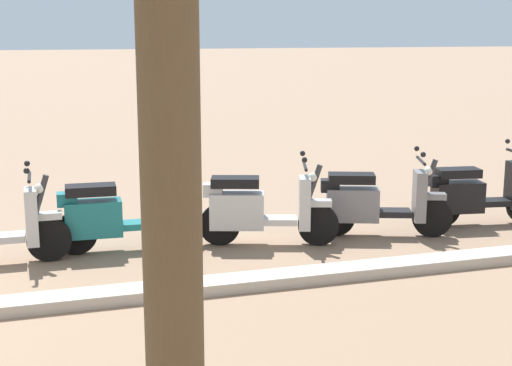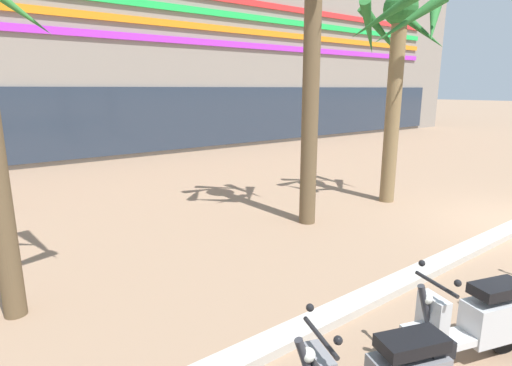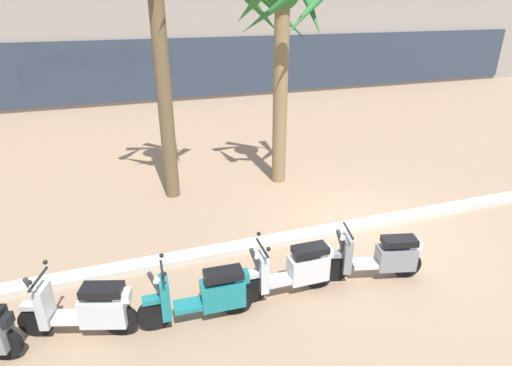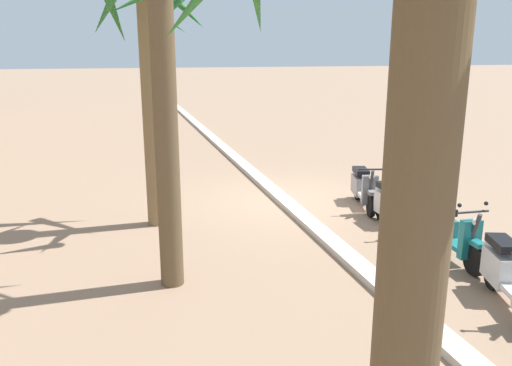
{
  "view_description": "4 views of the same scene",
  "coord_description": "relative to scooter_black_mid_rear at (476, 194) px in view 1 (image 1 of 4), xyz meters",
  "views": [
    {
      "loc": [
        -3.02,
        7.38,
        2.68
      ],
      "look_at": [
        -5.05,
        0.8,
        1.26
      ],
      "focal_mm": 51.91,
      "sensor_mm": 36.0,
      "label": 1
    },
    {
      "loc": [
        -10.0,
        -3.0,
        2.94
      ],
      "look_at": [
        -4.62,
        4.05,
        0.88
      ],
      "focal_mm": 28.69,
      "sensor_mm": 36.0,
      "label": 2
    },
    {
      "loc": [
        -4.92,
        -6.7,
        4.66
      ],
      "look_at": [
        -2.5,
        0.35,
        1.37
      ],
      "focal_mm": 29.21,
      "sensor_mm": 36.0,
      "label": 3
    },
    {
      "loc": [
        -11.23,
        3.94,
        3.54
      ],
      "look_at": [
        -2.13,
        1.46,
        1.09
      ],
      "focal_mm": 35.9,
      "sensor_mm": 36.0,
      "label": 4
    }
  ],
  "objects": [
    {
      "name": "scooter_black_mid_rear",
      "position": [
        0.0,
        0.0,
        0.0
      ],
      "size": [
        1.75,
        0.61,
        1.17
      ],
      "color": "black",
      "rests_on": "ground"
    },
    {
      "name": "scooter_silver_mid_centre",
      "position": [
        3.19,
        0.03,
        0.02
      ],
      "size": [
        1.72,
        0.79,
        1.17
      ],
      "color": "black",
      "rests_on": "ground"
    },
    {
      "name": "scooter_teal_tail_end",
      "position": [
        4.92,
        -0.22,
        0.01
      ],
      "size": [
        1.81,
        0.56,
        1.17
      ],
      "color": "black",
      "rests_on": "ground"
    },
    {
      "name": "scooter_grey_mid_front",
      "position": [
        1.61,
        0.08,
        0.01
      ],
      "size": [
        1.72,
        0.83,
        1.17
      ],
      "color": "black",
      "rests_on": "ground"
    }
  ]
}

